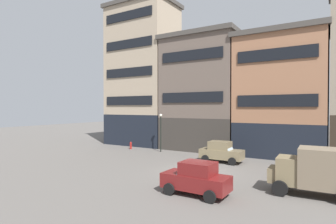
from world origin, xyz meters
TOP-DOWN VIEW (x-y plane):
  - ground_plane at (0.00, 0.00)m, footprint 120.00×120.00m
  - building_far_left at (-12.93, 10.74)m, footprint 9.01×6.37m
  - building_center_left at (-4.27, 10.74)m, footprint 9.01×6.37m
  - building_center_right at (4.22, 10.74)m, footprint 8.69×6.37m
  - delivery_truck_near at (7.97, -1.60)m, footprint 4.41×2.25m
  - sedan_dark at (2.38, -4.77)m, footprint 3.71×1.88m
  - sedan_light at (0.35, 4.51)m, footprint 3.74×1.93m
  - streetlamp_curbside at (-7.31, 6.50)m, footprint 0.32×0.32m
  - fire_hydrant_curbside at (-11.34, 6.29)m, footprint 0.24×0.24m

SIDE VIEW (x-z plane):
  - ground_plane at x=0.00m, z-range 0.00..0.00m
  - fire_hydrant_curbside at x=-11.34m, z-range 0.01..0.84m
  - sedan_dark at x=2.38m, z-range 0.00..1.83m
  - sedan_light at x=0.35m, z-range 0.00..1.83m
  - delivery_truck_near at x=7.97m, z-range 0.11..2.73m
  - streetlamp_curbside at x=-7.31m, z-range 0.61..4.73m
  - building_center_right at x=4.22m, z-range 0.04..12.25m
  - building_center_left at x=-4.27m, z-range 0.04..13.17m
  - building_far_left at x=-12.93m, z-range 0.04..18.44m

